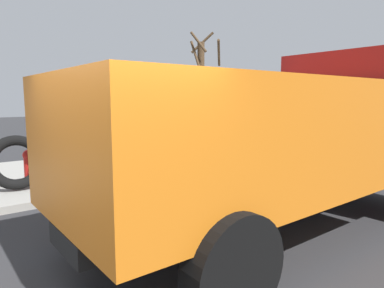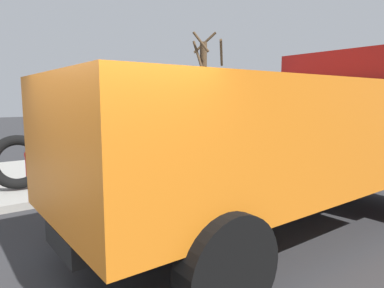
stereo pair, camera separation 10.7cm
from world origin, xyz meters
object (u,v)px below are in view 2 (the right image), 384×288
fire_hydrant (31,165)px  bare_tree (204,90)px  dump_truck_orange (289,131)px  stop_sign (169,117)px  loose_tire (18,162)px

fire_hydrant → bare_tree: bearing=17.2°
fire_hydrant → bare_tree: bare_tree is taller
dump_truck_orange → bare_tree: 8.22m
fire_hydrant → stop_sign: 3.52m
dump_truck_orange → fire_hydrant: bearing=119.9°
stop_sign → dump_truck_orange: dump_truck_orange is taller
fire_hydrant → loose_tire: loose_tire is taller
loose_tire → bare_tree: (7.15, 2.47, 1.70)m
loose_tire → dump_truck_orange: size_ratio=0.17×
loose_tire → dump_truck_orange: 5.78m
bare_tree → loose_tire: bearing=-160.9°
loose_tire → dump_truck_orange: dump_truck_orange is taller
loose_tire → bare_tree: bare_tree is taller
loose_tire → bare_tree: 7.75m
loose_tire → fire_hydrant: bearing=47.7°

